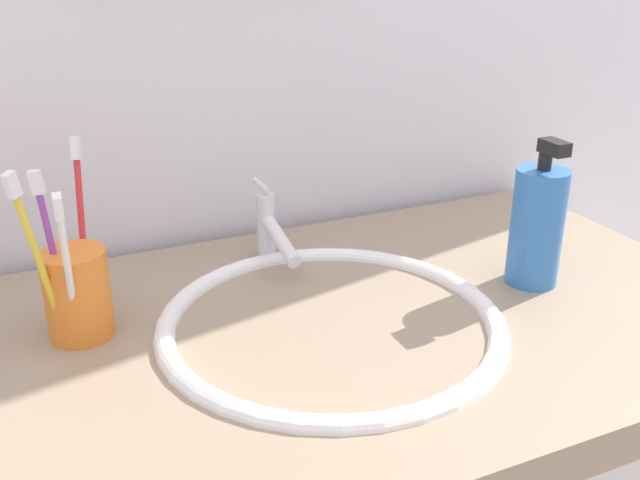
# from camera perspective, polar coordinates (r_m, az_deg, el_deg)

# --- Properties ---
(sink_basin) EXTENTS (0.39, 0.39, 0.09)m
(sink_basin) POSITION_cam_1_polar(r_m,az_deg,el_deg) (0.81, 0.88, -8.51)
(sink_basin) COLOR white
(sink_basin) RESTS_ON vanity_counter
(faucet) EXTENTS (0.02, 0.14, 0.10)m
(faucet) POSITION_cam_1_polar(r_m,az_deg,el_deg) (0.93, -3.91, 0.86)
(faucet) COLOR silver
(faucet) RESTS_ON sink_basin
(toothbrush_cup) EXTENTS (0.07, 0.07, 0.10)m
(toothbrush_cup) POSITION_cam_1_polar(r_m,az_deg,el_deg) (0.80, -18.74, -4.09)
(toothbrush_cup) COLOR orange
(toothbrush_cup) RESTS_ON vanity_counter
(toothbrush_purple) EXTENTS (0.02, 0.01, 0.18)m
(toothbrush_purple) POSITION_cam_1_polar(r_m,az_deg,el_deg) (0.78, -20.61, -0.28)
(toothbrush_purple) COLOR purple
(toothbrush_purple) RESTS_ON toothbrush_cup
(toothbrush_yellow) EXTENTS (0.04, 0.04, 0.20)m
(toothbrush_yellow) POSITION_cam_1_polar(r_m,az_deg,el_deg) (0.74, -21.69, -0.88)
(toothbrush_yellow) COLOR yellow
(toothbrush_yellow) RESTS_ON toothbrush_cup
(toothbrush_red) EXTENTS (0.03, 0.05, 0.20)m
(toothbrush_red) POSITION_cam_1_polar(r_m,az_deg,el_deg) (0.81, -18.47, 1.62)
(toothbrush_red) COLOR red
(toothbrush_red) RESTS_ON toothbrush_cup
(toothbrush_white) EXTENTS (0.01, 0.06, 0.18)m
(toothbrush_white) POSITION_cam_1_polar(r_m,az_deg,el_deg) (0.74, -19.50, -1.67)
(toothbrush_white) COLOR white
(toothbrush_white) RESTS_ON toothbrush_cup
(soap_dispenser) EXTENTS (0.06, 0.06, 0.18)m
(soap_dispenser) POSITION_cam_1_polar(r_m,az_deg,el_deg) (0.90, 16.89, 1.13)
(soap_dispenser) COLOR #3372BF
(soap_dispenser) RESTS_ON vanity_counter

